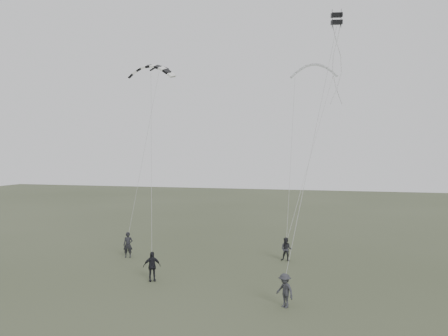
% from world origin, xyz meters
% --- Properties ---
extents(ground, '(140.00, 140.00, 0.00)m').
position_xyz_m(ground, '(0.00, 0.00, 0.00)').
color(ground, '#3C442C').
rests_on(ground, ground).
extents(flyer_left, '(0.81, 0.65, 1.93)m').
position_xyz_m(flyer_left, '(-6.83, 5.43, 0.96)').
color(flyer_left, black).
rests_on(flyer_left, ground).
extents(flyer_right, '(0.90, 0.74, 1.73)m').
position_xyz_m(flyer_right, '(4.99, 7.33, 0.86)').
color(flyer_right, '#232428').
rests_on(flyer_right, ground).
extents(flyer_center, '(1.16, 0.93, 1.84)m').
position_xyz_m(flyer_center, '(-2.55, 0.21, 0.92)').
color(flyer_center, black).
rests_on(flyer_center, ground).
extents(flyer_far, '(1.29, 1.22, 1.75)m').
position_xyz_m(flyer_far, '(5.99, -2.36, 0.88)').
color(flyer_far, '#2C2C32').
rests_on(flyer_far, ground).
extents(kite_dark_small, '(1.66, 0.65, 0.64)m').
position_xyz_m(kite_dark_small, '(-6.53, 10.90, 15.45)').
color(kite_dark_small, black).
rests_on(kite_dark_small, flyer_left).
extents(kite_pale_large, '(4.08, 1.46, 1.81)m').
position_xyz_m(kite_pale_large, '(6.54, 14.07, 15.59)').
color(kite_pale_large, '#B6B9BC').
rests_on(kite_pale_large, flyer_right).
extents(kite_striped, '(3.33, 1.57, 1.43)m').
position_xyz_m(kite_striped, '(-3.95, 3.38, 13.96)').
color(kite_striped, black).
rests_on(kite_striped, flyer_center).
extents(kite_box, '(0.77, 0.87, 0.82)m').
position_xyz_m(kite_box, '(8.45, 3.52, 16.30)').
color(kite_box, black).
rests_on(kite_box, flyer_far).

